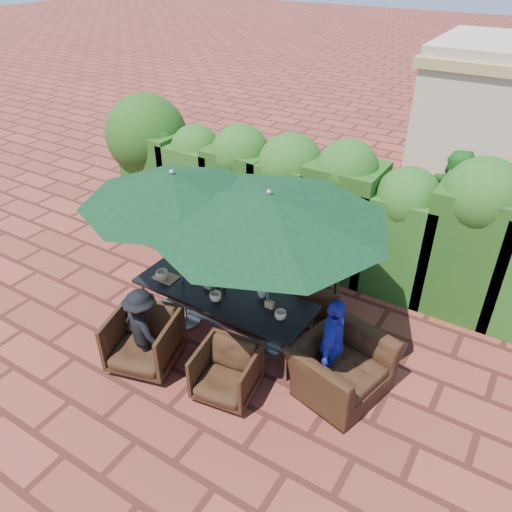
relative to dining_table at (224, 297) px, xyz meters
The scene contains 30 objects.
ground 0.72m from the dining_table, 40.22° to the left, with size 80.00×80.00×0.00m, color brown.
dining_table is the anchor object (origin of this frame).
umbrella_left 1.68m from the dining_table, behind, with size 2.45×2.45×2.46m.
umbrella_right 1.68m from the dining_table, ahead, with size 3.00×3.00×2.46m.
chair_far_left 1.26m from the dining_table, 126.84° to the left, with size 0.67×0.63×0.69m, color black.
chair_far_mid 0.89m from the dining_table, 92.71° to the left, with size 0.82×0.77×0.85m, color black.
chair_far_right 1.36m from the dining_table, 49.58° to the left, with size 0.81×0.76×0.84m, color black.
chair_near_left 1.21m from the dining_table, 119.03° to the right, with size 0.84×0.79×0.87m, color black.
chair_near_right 1.15m from the dining_table, 53.77° to the right, with size 0.73×0.68×0.75m, color black.
chair_end_right 1.85m from the dining_table, ahead, with size 1.13×0.74×0.99m, color black.
adult_far_left 1.32m from the dining_table, 132.80° to the left, with size 0.67×0.40×1.36m, color silver.
adult_far_mid 0.86m from the dining_table, 90.92° to the left, with size 0.41×0.33×1.13m, color #212AB6.
adult_far_right 1.26m from the dining_table, 45.94° to the left, with size 0.62×0.38×1.30m, color black.
adult_near_left 1.18m from the dining_table, 118.36° to the right, with size 0.76×0.35×1.19m, color black.
adult_end_right 1.70m from the dining_table, ahead, with size 0.79×0.39×1.34m, color #212AB6.
child_left 1.25m from the dining_table, 113.51° to the left, with size 0.28×0.22×0.77m, color #C4455E.
child_right 1.10m from the dining_table, 66.88° to the left, with size 0.27×0.22×0.76m, color #824AA2.
pedestrian_a 4.90m from the dining_table, 65.52° to the left, with size 1.68×0.60×1.80m, color #288624.
pedestrian_b 5.02m from the dining_table, 61.85° to the left, with size 0.79×0.49×1.65m, color #C4455E.
cup_a 0.96m from the dining_table, 168.24° to the right, with size 0.18×0.18×0.14m, color beige.
cup_b 0.60m from the dining_table, behind, with size 0.14×0.14×0.14m, color beige.
cup_c 0.25m from the dining_table, 85.32° to the right, with size 0.16×0.16×0.13m, color beige.
cup_d 0.56m from the dining_table, 22.45° to the left, with size 0.14×0.14×0.13m, color beige.
cup_e 0.96m from the dining_table, ahead, with size 0.16×0.16×0.12m, color beige.
ketchup_bottle 0.22m from the dining_table, 153.68° to the left, with size 0.04×0.04×0.17m, color #B20C0A.
sauce_bottle 0.19m from the dining_table, 119.02° to the left, with size 0.04×0.04×0.17m, color #4C230C.
serving_tray 0.93m from the dining_table, behind, with size 0.35×0.25×0.02m, color #986F49.
number_block_left 0.27m from the dining_table, behind, with size 0.12×0.06×0.10m, color #DDB871.
number_block_right 0.72m from the dining_table, ahead, with size 0.12×0.06×0.10m, color #DDB871.
hedge_wall 2.56m from the dining_table, 86.84° to the left, with size 9.10×1.60×2.45m.
Camera 1 is at (3.13, -4.63, 4.91)m, focal length 35.00 mm.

